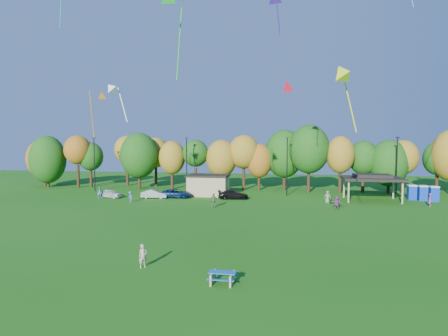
% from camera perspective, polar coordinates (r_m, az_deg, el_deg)
% --- Properties ---
extents(ground, '(160.00, 160.00, 0.00)m').
position_cam_1_polar(ground, '(23.94, 2.35, -17.04)').
color(ground, '#19600F').
rests_on(ground, ground).
extents(tree_line, '(93.57, 10.55, 11.15)m').
position_cam_1_polar(tree_line, '(67.84, 6.52, 1.70)').
color(tree_line, black).
rests_on(tree_line, ground).
extents(lamp_posts, '(64.50, 0.25, 9.09)m').
position_cam_1_polar(lamp_posts, '(62.28, 9.00, 0.54)').
color(lamp_posts, black).
rests_on(lamp_posts, ground).
extents(utility_building, '(6.30, 4.30, 3.25)m').
position_cam_1_polar(utility_building, '(61.92, -2.25, -2.46)').
color(utility_building, tan).
rests_on(utility_building, ground).
extents(pavilion, '(8.20, 6.20, 3.77)m').
position_cam_1_polar(pavilion, '(60.43, 20.39, -1.35)').
color(pavilion, tan).
rests_on(pavilion, ground).
extents(porta_potties, '(3.75, 2.29, 2.18)m').
position_cam_1_polar(porta_potties, '(63.43, 26.52, -3.22)').
color(porta_potties, '#0E34B9').
rests_on(porta_potties, ground).
extents(picnic_table, '(1.66, 1.39, 0.71)m').
position_cam_1_polar(picnic_table, '(24.80, -0.23, -15.26)').
color(picnic_table, tan).
rests_on(picnic_table, ground).
extents(kite_flyer, '(0.69, 0.68, 1.60)m').
position_cam_1_polar(kite_flyer, '(28.07, -11.50, -12.20)').
color(kite_flyer, '#C7A595').
rests_on(kite_flyer, ground).
extents(car_a, '(3.95, 2.19, 1.27)m').
position_cam_1_polar(car_a, '(62.07, -15.98, -3.53)').
color(car_a, white).
rests_on(car_a, ground).
extents(car_b, '(3.98, 1.78, 1.27)m').
position_cam_1_polar(car_b, '(60.05, -9.92, -3.68)').
color(car_b, '#A5A6AB').
rests_on(car_b, ground).
extents(car_c, '(4.74, 2.23, 1.31)m').
position_cam_1_polar(car_c, '(60.14, -6.84, -3.62)').
color(car_c, navy).
rests_on(car_c, ground).
extents(car_d, '(4.64, 2.33, 1.29)m').
position_cam_1_polar(car_d, '(58.42, 1.32, -3.83)').
color(car_d, black).
rests_on(car_d, ground).
extents(far_person_0, '(1.17, 0.91, 1.86)m').
position_cam_1_polar(far_person_0, '(50.93, -1.53, -4.66)').
color(far_person_0, '#5E7749').
rests_on(far_person_0, ground).
extents(far_person_1, '(1.60, 0.64, 1.68)m').
position_cam_1_polar(far_person_1, '(51.52, 15.82, -4.81)').
color(far_person_1, '#943E96').
rests_on(far_person_1, ground).
extents(far_person_2, '(0.79, 0.93, 1.69)m').
position_cam_1_polar(far_person_2, '(61.69, -17.28, -3.41)').
color(far_person_2, '#549EB9').
rests_on(far_person_2, ground).
extents(far_person_3, '(1.12, 1.08, 1.53)m').
position_cam_1_polar(far_person_3, '(56.81, -13.26, -4.04)').
color(far_person_3, '#48669E').
rests_on(far_person_3, ground).
extents(far_person_4, '(0.90, 0.64, 1.73)m').
position_cam_1_polar(far_person_4, '(56.19, 14.57, -4.04)').
color(far_person_4, gray).
rests_on(far_person_4, ground).
extents(far_person_5, '(0.71, 0.77, 1.77)m').
position_cam_1_polar(far_person_5, '(58.06, 27.34, -4.08)').
color(far_person_5, '#8E4798').
rests_on(far_person_5, ground).
extents(kite_2, '(2.44, 3.22, 5.55)m').
position_cam_1_polar(kite_2, '(32.62, 16.47, 12.95)').
color(kite_2, '#CFE317').
extents(kite_4, '(2.11, 1.37, 3.41)m').
position_cam_1_polar(kite_4, '(33.88, -15.80, 10.90)').
color(kite_4, white).
extents(kite_8, '(1.10, 1.26, 1.04)m').
position_cam_1_polar(kite_8, '(25.48, 9.12, 11.62)').
color(kite_8, red).
extents(kite_12, '(1.37, 3.06, 5.26)m').
position_cam_1_polar(kite_12, '(44.96, -17.11, 9.84)').
color(kite_12, orange).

